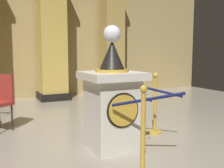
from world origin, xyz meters
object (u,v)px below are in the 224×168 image
object	(u,v)px
pedestal_clock	(112,102)
cafe_chair_red	(0,98)
stanchion_far	(155,112)
stanchion_near	(143,148)

from	to	relation	value
pedestal_clock	cafe_chair_red	bearing A→B (deg)	129.45
pedestal_clock	stanchion_far	bearing A→B (deg)	18.67
stanchion_near	cafe_chair_red	distance (m)	2.87
stanchion_far	cafe_chair_red	distance (m)	2.62
stanchion_far	cafe_chair_red	size ratio (longest dim) A/B	1.05
pedestal_clock	cafe_chair_red	xyz separation A→B (m)	(-1.32, 1.61, -0.09)
stanchion_near	cafe_chair_red	world-z (taller)	stanchion_near
pedestal_clock	cafe_chair_red	size ratio (longest dim) A/B	1.77
stanchion_far	pedestal_clock	bearing A→B (deg)	-161.33
stanchion_far	cafe_chair_red	xyz separation A→B (m)	(-2.27, 1.29, 0.22)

